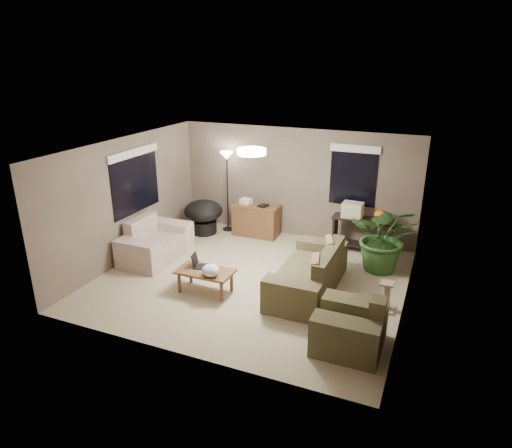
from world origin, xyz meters
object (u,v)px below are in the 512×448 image
at_px(main_sofa, 310,275).
at_px(loveseat, 155,244).
at_px(coffee_table, 205,274).
at_px(armchair, 351,328).
at_px(console_table, 363,232).
at_px(floor_lamp, 227,165).
at_px(cat_scratching_post, 386,298).
at_px(desk, 256,220).
at_px(houseplant, 384,244).
at_px(papasan_chair, 204,214).

relative_size(main_sofa, loveseat, 1.37).
relative_size(main_sofa, coffee_table, 2.20).
relative_size(armchair, console_table, 0.77).
relative_size(armchair, coffee_table, 1.00).
relative_size(floor_lamp, cat_scratching_post, 3.82).
bearing_deg(floor_lamp, desk, -6.33).
bearing_deg(armchair, cat_scratching_post, 75.46).
relative_size(coffee_table, desk, 0.91).
relative_size(console_table, floor_lamp, 0.68).
xyz_separation_m(coffee_table, console_table, (2.23, 2.90, 0.08)).
bearing_deg(houseplant, main_sofa, -128.51).
xyz_separation_m(floor_lamp, houseplant, (3.78, -0.82, -1.05)).
xyz_separation_m(armchair, cat_scratching_post, (0.32, 1.25, -0.08)).
height_order(floor_lamp, houseplant, floor_lamp).
distance_m(main_sofa, cat_scratching_post, 1.36).
bearing_deg(armchair, console_table, 98.04).
distance_m(armchair, console_table, 3.56).
distance_m(coffee_table, console_table, 3.66).
bearing_deg(floor_lamp, cat_scratching_post, -29.84).
distance_m(main_sofa, armchair, 1.74).
bearing_deg(console_table, cat_scratching_post, -70.12).
bearing_deg(console_table, papasan_chair, -174.36).
bearing_deg(armchair, desk, 130.31).
bearing_deg(loveseat, papasan_chair, 81.52).
distance_m(desk, papasan_chair, 1.25).
relative_size(armchair, desk, 0.91).
bearing_deg(main_sofa, coffee_table, -155.36).
height_order(papasan_chair, floor_lamp, floor_lamp).
xyz_separation_m(main_sofa, desk, (-1.94, 2.08, 0.08)).
height_order(desk, floor_lamp, floor_lamp).
height_order(armchair, coffee_table, armchair).
relative_size(main_sofa, cat_scratching_post, 4.40).
height_order(main_sofa, floor_lamp, floor_lamp).
bearing_deg(armchair, floor_lamp, 136.20).
distance_m(armchair, cat_scratching_post, 1.29).
bearing_deg(coffee_table, desk, 94.69).
relative_size(armchair, papasan_chair, 1.07).
bearing_deg(papasan_chair, main_sofa, -29.20).
height_order(desk, cat_scratching_post, desk).
bearing_deg(armchair, main_sofa, 126.04).
distance_m(main_sofa, floor_lamp, 3.70).
distance_m(loveseat, cat_scratching_post, 4.74).
xyz_separation_m(coffee_table, desk, (-0.24, 2.87, 0.02)).
relative_size(main_sofa, armchair, 2.20).
bearing_deg(desk, coffee_table, -85.31).
relative_size(loveseat, armchair, 1.60).
xyz_separation_m(papasan_chair, floor_lamp, (0.44, 0.41, 1.13)).
bearing_deg(desk, armchair, -49.69).
relative_size(main_sofa, desk, 2.00).
bearing_deg(armchair, papasan_chair, 142.81).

